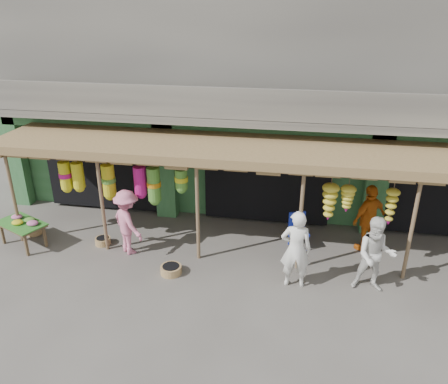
% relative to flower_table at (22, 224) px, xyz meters
% --- Properties ---
extents(ground, '(80.00, 80.00, 0.00)m').
position_rel_flower_table_xyz_m(ground, '(6.26, 0.39, -0.64)').
color(ground, '#514C47').
rests_on(ground, ground).
extents(building, '(16.40, 6.80, 7.00)m').
position_rel_flower_table_xyz_m(building, '(6.26, 5.26, 2.73)').
color(building, gray).
rests_on(building, ground).
extents(awning, '(14.00, 2.70, 2.79)m').
position_rel_flower_table_xyz_m(awning, '(6.10, 1.19, 1.93)').
color(awning, brown).
rests_on(awning, ground).
extents(flower_table, '(1.52, 1.25, 0.79)m').
position_rel_flower_table_xyz_m(flower_table, '(0.00, 0.00, 0.00)').
color(flower_table, brown).
rests_on(flower_table, ground).
extents(blue_chair, '(0.59, 0.60, 0.96)m').
position_rel_flower_table_xyz_m(blue_chair, '(7.23, 1.25, -0.10)').
color(blue_chair, '#182A9E').
rests_on(blue_chair, ground).
extents(basket_left, '(0.58, 0.58, 0.18)m').
position_rel_flower_table_xyz_m(basket_left, '(-0.14, 0.61, -0.55)').
color(basket_left, '#926742').
rests_on(basket_left, ground).
extents(basket_mid, '(0.57, 0.57, 0.20)m').
position_rel_flower_table_xyz_m(basket_mid, '(4.26, -0.61, -0.54)').
color(basket_mid, olive).
rests_on(basket_mid, ground).
extents(basket_right, '(0.54, 0.54, 0.19)m').
position_rel_flower_table_xyz_m(basket_right, '(2.04, 0.40, -0.54)').
color(basket_right, '#A0804B').
rests_on(basket_right, ground).
extents(person_front, '(0.72, 0.49, 1.90)m').
position_rel_flower_table_xyz_m(person_front, '(7.19, -0.54, 0.31)').
color(person_front, white).
rests_on(person_front, ground).
extents(person_right, '(0.90, 0.71, 1.81)m').
position_rel_flower_table_xyz_m(person_right, '(8.94, -0.40, 0.27)').
color(person_right, silver).
rests_on(person_right, ground).
extents(person_vendor, '(1.11, 1.04, 1.84)m').
position_rel_flower_table_xyz_m(person_vendor, '(9.01, 1.40, 0.28)').
color(person_vendor, '#C85F12').
rests_on(person_vendor, ground).
extents(person_shopper, '(1.29, 1.22, 1.75)m').
position_rel_flower_table_xyz_m(person_shopper, '(2.91, 0.16, 0.24)').
color(person_shopper, pink).
rests_on(person_shopper, ground).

